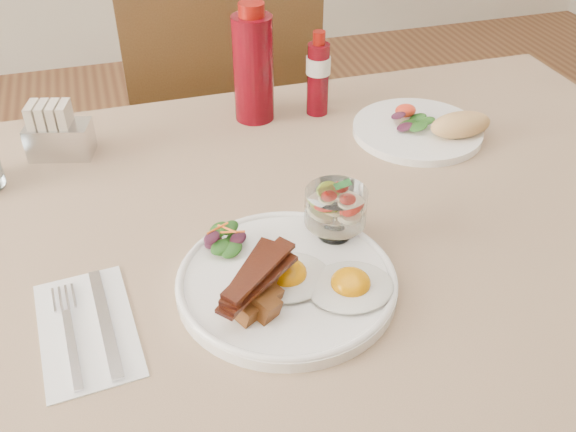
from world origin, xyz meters
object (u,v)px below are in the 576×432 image
(second_plate, at_px, (427,128))
(ketchup_bottle, at_px, (253,67))
(sugar_caddy, at_px, (57,134))
(hot_sauce_bottle, at_px, (318,75))
(main_plate, at_px, (287,282))
(fruit_cup, at_px, (336,207))
(chair_far, at_px, (222,138))
(table, at_px, (305,264))

(second_plate, height_order, ketchup_bottle, ketchup_bottle)
(ketchup_bottle, height_order, sugar_caddy, ketchup_bottle)
(hot_sauce_bottle, bearing_deg, ketchup_bottle, 172.66)
(main_plate, bearing_deg, fruit_cup, 36.65)
(fruit_cup, distance_m, sugar_caddy, 0.51)
(ketchup_bottle, relative_size, sugar_caddy, 1.86)
(second_plate, height_order, hot_sauce_bottle, hot_sauce_bottle)
(hot_sauce_bottle, xyz_separation_m, sugar_caddy, (-0.46, -0.02, -0.04))
(chair_far, bearing_deg, ketchup_bottle, -89.04)
(second_plate, xyz_separation_m, hot_sauce_bottle, (-0.16, 0.14, 0.06))
(main_plate, xyz_separation_m, hot_sauce_bottle, (0.19, 0.44, 0.07))
(fruit_cup, height_order, sugar_caddy, fruit_cup)
(second_plate, bearing_deg, chair_far, 119.51)
(sugar_caddy, bearing_deg, second_plate, 4.14)
(table, relative_size, second_plate, 5.79)
(second_plate, relative_size, hot_sauce_bottle, 1.47)
(second_plate, distance_m, sugar_caddy, 0.63)
(ketchup_bottle, bearing_deg, sugar_caddy, -174.13)
(table, relative_size, sugar_caddy, 11.68)
(second_plate, bearing_deg, sugar_caddy, 169.16)
(chair_far, relative_size, second_plate, 4.05)
(ketchup_bottle, relative_size, hot_sauce_bottle, 1.36)
(second_plate, relative_size, sugar_caddy, 2.02)
(table, bearing_deg, main_plate, -117.79)
(chair_far, xyz_separation_m, second_plate, (0.28, -0.49, 0.24))
(chair_far, height_order, second_plate, chair_far)
(main_plate, distance_m, fruit_cup, 0.12)
(table, xyz_separation_m, second_plate, (0.28, 0.17, 0.10))
(table, distance_m, hot_sauce_bottle, 0.37)
(chair_far, bearing_deg, main_plate, -95.03)
(chair_far, height_order, sugar_caddy, chair_far)
(table, xyz_separation_m, chair_far, (0.00, 0.66, -0.14))
(second_plate, relative_size, ketchup_bottle, 1.08)
(hot_sauce_bottle, height_order, sugar_caddy, hot_sauce_bottle)
(second_plate, distance_m, hot_sauce_bottle, 0.22)
(hot_sauce_bottle, bearing_deg, table, -111.47)
(main_plate, height_order, second_plate, second_plate)
(fruit_cup, bearing_deg, hot_sauce_bottle, 74.57)
(chair_far, height_order, main_plate, chair_far)
(table, distance_m, second_plate, 0.34)
(main_plate, distance_m, hot_sauce_bottle, 0.49)
(sugar_caddy, bearing_deg, table, -25.48)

